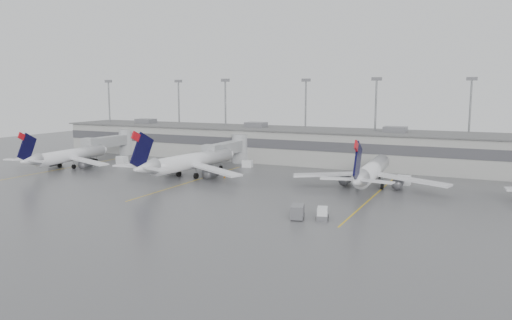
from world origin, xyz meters
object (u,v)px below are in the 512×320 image
at_px(jet_mid_left, 189,161).
at_px(baggage_tug, 322,215).
at_px(jet_far_left, 68,155).
at_px(jet_mid_right, 371,171).

xyz_separation_m(jet_mid_left, baggage_tug, (34.88, -20.13, -2.64)).
bearing_deg(baggage_tug, jet_mid_left, 134.96).
xyz_separation_m(jet_far_left, jet_mid_left, (31.51, 1.69, 0.39)).
relative_size(jet_far_left, jet_mid_left, 0.88).
relative_size(jet_mid_left, baggage_tug, 11.35).
xyz_separation_m(jet_mid_right, baggage_tug, (-1.11, -24.81, -2.51)).
relative_size(jet_far_left, baggage_tug, 10.00).
distance_m(jet_mid_left, jet_mid_right, 36.30).
bearing_deg(jet_mid_left, jet_far_left, -171.04).
bearing_deg(jet_mid_left, jet_mid_right, 13.30).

